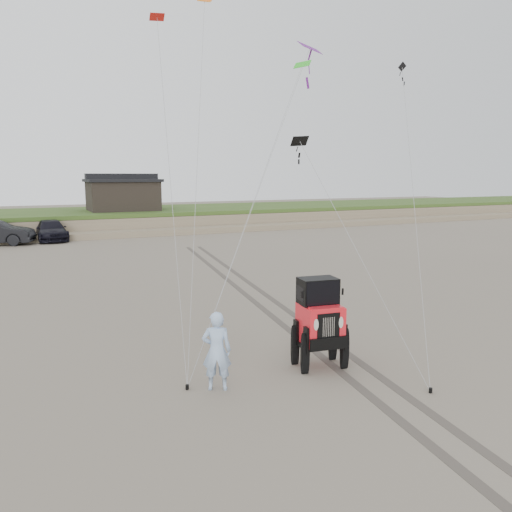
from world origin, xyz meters
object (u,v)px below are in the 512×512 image
at_px(jeep, 320,332).
at_px(man, 217,351).
at_px(cabin, 123,194).
at_px(truck_c, 51,230).

distance_m(jeep, man, 2.90).
height_order(cabin, man, cabin).
height_order(truck_c, man, man).
relative_size(cabin, man, 3.43).
bearing_deg(truck_c, jeep, -83.81).
bearing_deg(cabin, man, -97.34).
xyz_separation_m(cabin, jeep, (-1.82, -36.50, -2.31)).
bearing_deg(jeep, cabin, 94.73).
xyz_separation_m(cabin, truck_c, (-6.59, -6.00, -2.48)).
relative_size(cabin, truck_c, 1.23).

